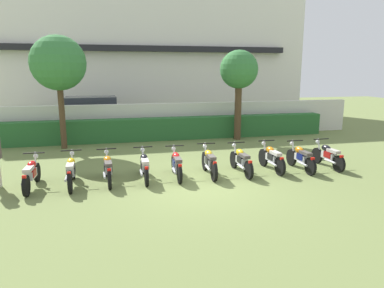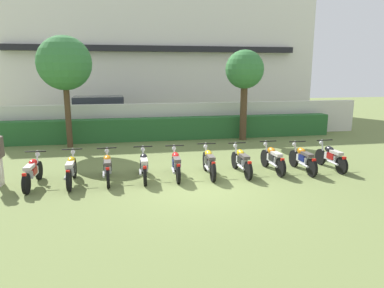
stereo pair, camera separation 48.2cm
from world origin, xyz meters
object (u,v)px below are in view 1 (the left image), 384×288
object	(u,v)px
motorcycle_in_row_2	(108,168)
motorcycle_in_row_4	(177,164)
motorcycle_in_row_7	(272,158)
motorcycle_in_row_8	(301,157)
motorcycle_in_row_6	(241,160)
motorcycle_in_row_3	(144,166)
motorcycle_in_row_1	(71,171)
motorcycle_in_row_0	(31,174)
motorcycle_in_row_9	(328,155)
motorcycle_in_row_5	(209,162)
parked_car	(94,114)
tree_far_side	(239,71)
tree_near_inspector	(58,64)

from	to	relation	value
motorcycle_in_row_2	motorcycle_in_row_4	world-z (taller)	motorcycle_in_row_2
motorcycle_in_row_7	motorcycle_in_row_8	bearing A→B (deg)	-102.12
motorcycle_in_row_6	motorcycle_in_row_7	size ratio (longest dim) A/B	1.05
motorcycle_in_row_3	motorcycle_in_row_1	bearing A→B (deg)	94.07
motorcycle_in_row_4	motorcycle_in_row_7	world-z (taller)	motorcycle_in_row_7
motorcycle_in_row_0	motorcycle_in_row_9	bearing A→B (deg)	-87.95
motorcycle_in_row_8	motorcycle_in_row_7	bearing A→B (deg)	78.80
motorcycle_in_row_2	motorcycle_in_row_0	bearing A→B (deg)	88.86
motorcycle_in_row_4	motorcycle_in_row_6	world-z (taller)	motorcycle_in_row_4
motorcycle_in_row_7	motorcycle_in_row_8	size ratio (longest dim) A/B	1.01
motorcycle_in_row_1	motorcycle_in_row_5	xyz separation A→B (m)	(4.19, 0.09, 0.00)
parked_car	motorcycle_in_row_8	distance (m)	12.15
motorcycle_in_row_2	motorcycle_in_row_7	xyz separation A→B (m)	(5.34, 0.08, 0.00)
motorcycle_in_row_3	motorcycle_in_row_4	distance (m)	1.00
parked_car	motorcycle_in_row_2	xyz separation A→B (m)	(0.70, -9.80, -0.49)
motorcycle_in_row_3	motorcycle_in_row_8	xyz separation A→B (m)	(5.23, -0.15, 0.00)
motorcycle_in_row_4	motorcycle_in_row_9	bearing A→B (deg)	-88.24
tree_far_side	motorcycle_in_row_3	size ratio (longest dim) A/B	2.29
motorcycle_in_row_1	motorcycle_in_row_7	bearing A→B (deg)	-90.15
motorcycle_in_row_4	parked_car	bearing A→B (deg)	18.08
motorcycle_in_row_0	motorcycle_in_row_7	size ratio (longest dim) A/B	1.05
tree_far_side	motorcycle_in_row_9	bearing A→B (deg)	-77.29
motorcycle_in_row_8	motorcycle_in_row_9	bearing A→B (deg)	-85.62
motorcycle_in_row_2	parked_car	bearing A→B (deg)	1.17
motorcycle_in_row_6	motorcycle_in_row_9	xyz separation A→B (m)	(3.17, -0.03, -0.00)
motorcycle_in_row_7	motorcycle_in_row_1	bearing A→B (deg)	90.05
motorcycle_in_row_0	motorcycle_in_row_3	distance (m)	3.22
motorcycle_in_row_5	motorcycle_in_row_8	xyz separation A→B (m)	(3.17, -0.12, -0.01)
motorcycle_in_row_5	motorcycle_in_row_6	xyz separation A→B (m)	(1.08, -0.00, -0.01)
motorcycle_in_row_2	motorcycle_in_row_5	world-z (taller)	motorcycle_in_row_5
tree_far_side	motorcycle_in_row_7	bearing A→B (deg)	-98.48
parked_car	motorcycle_in_row_3	xyz separation A→B (m)	(1.80, -9.75, -0.50)
motorcycle_in_row_5	motorcycle_in_row_7	xyz separation A→B (m)	(2.19, 0.07, -0.01)
motorcycle_in_row_5	motorcycle_in_row_1	bearing A→B (deg)	93.78
motorcycle_in_row_3	motorcycle_in_row_8	size ratio (longest dim) A/B	1.03
parked_car	motorcycle_in_row_3	world-z (taller)	parked_car
motorcycle_in_row_4	motorcycle_in_row_9	xyz separation A→B (m)	(5.32, -0.04, -0.00)
tree_near_inspector	motorcycle_in_row_7	world-z (taller)	tree_near_inspector
tree_far_side	motorcycle_in_row_5	xyz separation A→B (m)	(-3.00, -5.52, -2.81)
motorcycle_in_row_3	motorcycle_in_row_9	world-z (taller)	motorcycle_in_row_3
motorcycle_in_row_8	motorcycle_in_row_2	bearing A→B (deg)	88.68
tree_far_side	motorcycle_in_row_5	distance (m)	6.88
motorcycle_in_row_2	motorcycle_in_row_5	distance (m)	3.15
motorcycle_in_row_2	motorcycle_in_row_7	world-z (taller)	motorcycle_in_row_7
tree_near_inspector	motorcycle_in_row_1	size ratio (longest dim) A/B	2.43
motorcycle_in_row_2	motorcycle_in_row_3	size ratio (longest dim) A/B	0.99
parked_car	motorcycle_in_row_7	bearing A→B (deg)	-60.53
parked_car	motorcycle_in_row_2	world-z (taller)	parked_car
motorcycle_in_row_6	motorcycle_in_row_7	xyz separation A→B (m)	(1.11, 0.07, 0.01)
motorcycle_in_row_7	motorcycle_in_row_8	xyz separation A→B (m)	(0.98, -0.19, -0.01)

